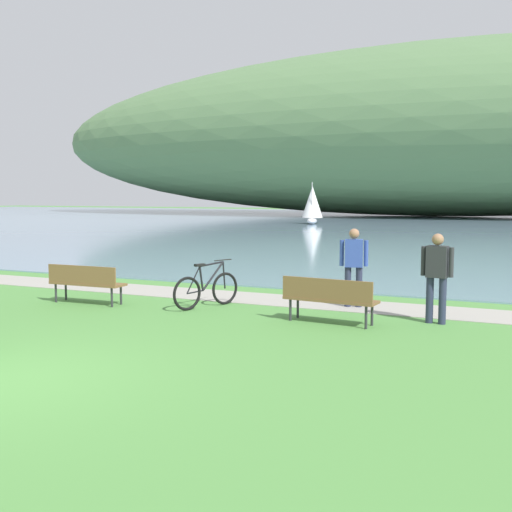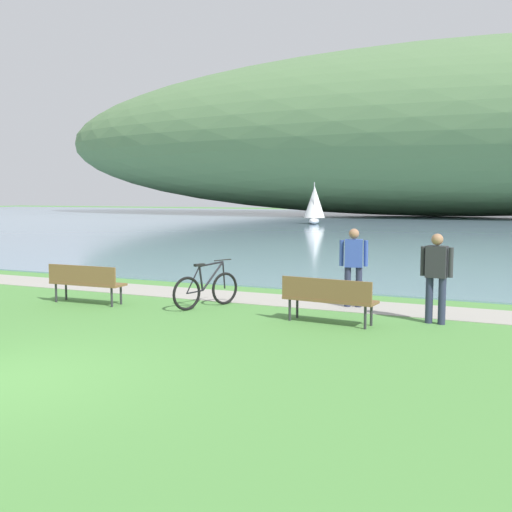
# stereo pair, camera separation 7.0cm
# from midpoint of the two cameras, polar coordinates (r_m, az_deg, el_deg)

# --- Properties ---
(bay_water) EXTENTS (180.00, 80.00, 0.04)m
(bay_water) POSITION_cam_midpoint_polar(r_m,az_deg,el_deg) (54.99, 17.59, 2.93)
(bay_water) COLOR #7A99B2
(bay_water) RESTS_ON ground
(distant_hillside) EXTENTS (98.72, 28.00, 18.83)m
(distant_hillside) POSITION_cam_midpoint_polar(r_m,az_deg,el_deg) (72.30, 16.39, 11.06)
(distant_hillside) COLOR #567A4C
(distant_hillside) RESTS_ON bay_water
(shoreline_path) EXTENTS (60.00, 1.50, 0.01)m
(shoreline_path) POSITION_cam_midpoint_polar(r_m,az_deg,el_deg) (14.65, -1.68, -3.82)
(shoreline_path) COLOR #A39E93
(shoreline_path) RESTS_ON ground
(park_bench_near_camera) EXTENTS (1.81, 0.51, 0.88)m
(park_bench_near_camera) POSITION_cam_midpoint_polar(r_m,az_deg,el_deg) (14.20, -15.43, -2.23)
(park_bench_near_camera) COLOR brown
(park_bench_near_camera) RESTS_ON ground
(park_bench_further_along) EXTENTS (1.84, 0.65, 0.88)m
(park_bench_further_along) POSITION_cam_midpoint_polar(r_m,az_deg,el_deg) (11.65, 6.90, -3.77)
(park_bench_further_along) COLOR brown
(park_bench_further_along) RESTS_ON ground
(bicycle_leaning_near_bench) EXTENTS (0.74, 1.66, 1.01)m
(bicycle_leaning_near_bench) POSITION_cam_midpoint_polar(r_m,az_deg,el_deg) (13.32, -4.48, -3.09)
(bicycle_leaning_near_bench) COLOR black
(bicycle_leaning_near_bench) RESTS_ON ground
(person_at_shoreline) EXTENTS (0.59, 0.31, 1.71)m
(person_at_shoreline) POSITION_cam_midpoint_polar(r_m,az_deg,el_deg) (13.39, 9.20, -0.60)
(person_at_shoreline) COLOR #282D47
(person_at_shoreline) RESTS_ON ground
(person_on_the_grass) EXTENTS (0.61, 0.26, 1.71)m
(person_on_the_grass) POSITION_cam_midpoint_polar(r_m,az_deg,el_deg) (12.02, 16.58, -1.47)
(person_on_the_grass) COLOR #282D47
(person_on_the_grass) RESTS_ON ground
(sailboat_mid_bay) EXTENTS (2.12, 3.02, 3.42)m
(sailboat_mid_bay) POSITION_cam_midpoint_polar(r_m,az_deg,el_deg) (50.98, 5.50, 4.80)
(sailboat_mid_bay) COLOR white
(sailboat_mid_bay) RESTS_ON bay_water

